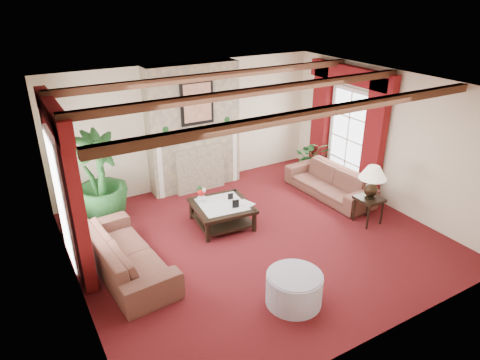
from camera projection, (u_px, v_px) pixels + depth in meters
floor at (257, 238)px, 7.62m from camera, size 6.00×6.00×0.00m
ceiling at (259, 87)px, 6.50m from camera, size 6.00×6.00×0.00m
back_wall at (190, 126)px, 9.22m from camera, size 6.00×0.02×2.70m
left_wall at (68, 213)px, 5.69m from camera, size 0.02×5.50×2.70m
right_wall at (386, 139)px, 8.42m from camera, size 0.02×5.50×2.70m
ceiling_beams at (259, 91)px, 6.52m from camera, size 6.00×3.00×0.12m
fireplace at (191, 63)px, 8.50m from camera, size 2.00×0.52×2.70m
french_door_left at (48, 136)px, 6.17m from camera, size 0.10×1.10×2.16m
french_door_right at (354, 90)px, 8.87m from camera, size 0.10×1.10×2.16m
curtains_left at (51, 106)px, 6.04m from camera, size 0.20×2.40×2.55m
curtains_right at (352, 70)px, 8.65m from camera, size 0.20×2.40×2.55m
sofa_left at (125, 247)px, 6.58m from camera, size 2.35×1.03×0.87m
sofa_right at (330, 178)px, 9.03m from camera, size 2.11×0.79×0.80m
potted_palm at (103, 198)px, 7.98m from camera, size 2.16×2.42×0.98m
small_plant at (312, 161)px, 10.03m from camera, size 1.61×1.62×0.68m
coffee_table at (222, 214)px, 7.98m from camera, size 1.14×1.14×0.42m
side_table at (368, 210)px, 8.03m from camera, size 0.55×0.55×0.52m
ottoman at (294, 289)px, 5.99m from camera, size 0.79×0.79×0.46m
table_lamp at (372, 182)px, 7.79m from camera, size 0.51×0.51×0.64m
flower_vase at (202, 198)px, 7.95m from camera, size 0.18×0.19×0.17m
book at (242, 199)px, 7.75m from camera, size 0.24×0.16×0.30m
photo_frame_a at (236, 204)px, 7.73m from camera, size 0.13×0.05×0.17m
photo_frame_b at (230, 197)px, 8.04m from camera, size 0.10×0.04×0.13m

